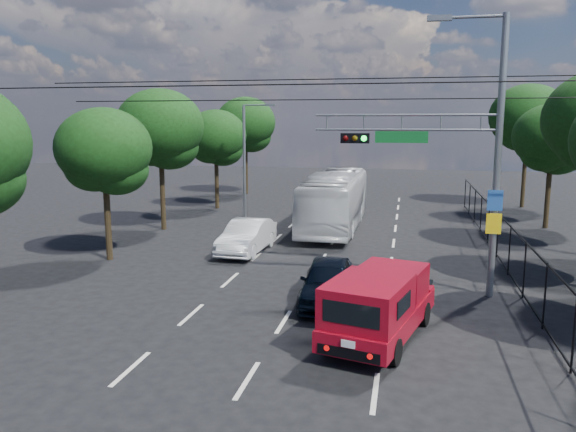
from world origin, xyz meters
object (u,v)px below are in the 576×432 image
(signal_mast, at_px, (461,145))
(white_van, at_px, (247,236))
(red_pickup, at_px, (380,303))
(navy_hatchback, at_px, (328,281))
(white_bus, at_px, (335,200))

(signal_mast, distance_m, white_van, 11.00)
(red_pickup, relative_size, white_van, 1.21)
(red_pickup, bearing_deg, navy_hatchback, 122.35)
(signal_mast, relative_size, navy_hatchback, 2.19)
(white_van, bearing_deg, signal_mast, -24.37)
(signal_mast, height_order, white_van, signal_mast)
(signal_mast, distance_m, red_pickup, 6.79)
(red_pickup, xyz_separation_m, navy_hatchback, (-1.85, 2.92, -0.31))
(navy_hatchback, height_order, white_bus, white_bus)
(white_bus, relative_size, white_van, 2.49)
(signal_mast, distance_m, navy_hatchback, 6.45)
(navy_hatchback, xyz_separation_m, white_bus, (-1.47, 13.41, 0.85))
(red_pickup, xyz_separation_m, white_bus, (-3.32, 16.34, 0.54))
(red_pickup, height_order, white_bus, white_bus)
(navy_hatchback, relative_size, white_van, 0.95)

